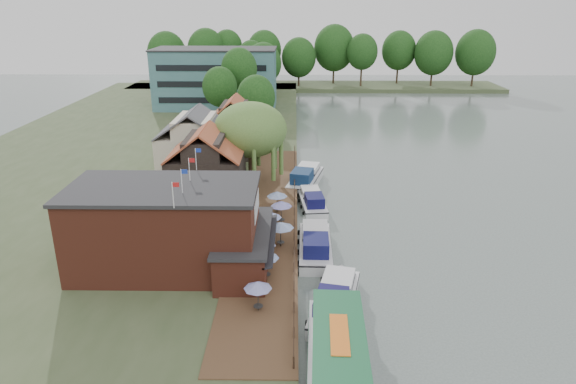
{
  "coord_description": "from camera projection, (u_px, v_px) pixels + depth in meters",
  "views": [
    {
      "loc": [
        -5.29,
        -39.7,
        22.17
      ],
      "look_at": [
        -6.0,
        12.0,
        3.0
      ],
      "focal_mm": 32.0,
      "sensor_mm": 36.0,
      "label": 1
    }
  ],
  "objects": [
    {
      "name": "bank_tree_3",
      "position": [
        259.0,
        77.0,
        114.52
      ],
      "size": [
        6.44,
        6.44,
        10.84
      ],
      "primitive_type": null,
      "color": "#143811",
      "rests_on": "land_bank"
    },
    {
      "name": "bank_tree_1",
      "position": [
        220.0,
        97.0,
        91.65
      ],
      "size": [
        6.21,
        6.21,
        10.63
      ],
      "primitive_type": null,
      "color": "#143811",
      "rests_on": "land_bank"
    },
    {
      "name": "quay_deck",
      "position": [
        269.0,
        216.0,
        53.97
      ],
      "size": [
        6.0,
        50.0,
        0.1
      ],
      "primitive_type": "cube",
      "color": "#47301E",
      "rests_on": "land_bank"
    },
    {
      "name": "bank_tree_5",
      "position": [
        252.0,
        65.0,
        130.83
      ],
      "size": [
        6.98,
        6.98,
        12.32
      ],
      "primitive_type": null,
      "color": "#143811",
      "rests_on": "land_bank"
    },
    {
      "name": "bank_tree_4",
      "position": [
        264.0,
        69.0,
        122.23
      ],
      "size": [
        8.55,
        8.55,
        12.45
      ],
      "primitive_type": null,
      "color": "#143811",
      "rests_on": "land_bank"
    },
    {
      "name": "cruiser_1",
      "position": [
        315.0,
        241.0,
        47.74
      ],
      "size": [
        3.5,
        10.31,
        2.5
      ],
      "primitive_type": null,
      "rotation": [
        0.0,
        0.0,
        -0.02
      ],
      "color": "silver",
      "rests_on": "ground"
    },
    {
      "name": "pub",
      "position": [
        189.0,
        227.0,
        42.48
      ],
      "size": [
        20.0,
        11.0,
        7.3
      ],
      "primitive_type": null,
      "color": "maroon",
      "rests_on": "land_bank"
    },
    {
      "name": "land_bank",
      "position": [
        132.0,
        154.0,
        77.88
      ],
      "size": [
        50.0,
        140.0,
        1.0
      ],
      "primitive_type": "cube",
      "color": "#384728",
      "rests_on": "ground"
    },
    {
      "name": "bank_tree_2",
      "position": [
        240.0,
        84.0,
        96.15
      ],
      "size": [
        6.7,
        6.7,
        13.45
      ],
      "primitive_type": null,
      "color": "#143811",
      "rests_on": "land_bank"
    },
    {
      "name": "bank_tree_0",
      "position": [
        256.0,
        106.0,
        83.96
      ],
      "size": [
        6.24,
        6.24,
        10.28
      ],
      "primitive_type": null,
      "color": "#143811",
      "rests_on": "land_bank"
    },
    {
      "name": "willow",
      "position": [
        251.0,
        146.0,
        60.65
      ],
      "size": [
        8.6,
        8.6,
        10.43
      ],
      "primitive_type": null,
      "color": "#476B2D",
      "rests_on": "land_bank"
    },
    {
      "name": "cottage_b",
      "position": [
        196.0,
        143.0,
        65.76
      ],
      "size": [
        9.6,
        8.6,
        8.5
      ],
      "primitive_type": null,
      "color": "beige",
      "rests_on": "land_bank"
    },
    {
      "name": "umbrella_4",
      "position": [
        271.0,
        224.0,
        49.03
      ],
      "size": [
        2.01,
        2.01,
        2.38
      ],
      "primitive_type": null,
      "color": "#1C379B",
      "rests_on": "quay_deck"
    },
    {
      "name": "cruiser_3",
      "position": [
        305.0,
        176.0,
        65.68
      ],
      "size": [
        5.8,
        11.16,
        2.61
      ],
      "primitive_type": null,
      "rotation": [
        0.0,
        0.0,
        -0.23
      ],
      "color": "silver",
      "rests_on": "ground"
    },
    {
      "name": "cottage_c",
      "position": [
        235.0,
        127.0,
        74.15
      ],
      "size": [
        7.6,
        7.6,
        8.5
      ],
      "primitive_type": null,
      "color": "black",
      "rests_on": "land_bank"
    },
    {
      "name": "cottage_a",
      "position": [
        206.0,
        166.0,
        56.35
      ],
      "size": [
        8.6,
        7.6,
        8.5
      ],
      "primitive_type": null,
      "color": "black",
      "rests_on": "land_bank"
    },
    {
      "name": "tour_boat",
      "position": [
        339.0,
        362.0,
        31.32
      ],
      "size": [
        4.6,
        14.42,
        3.11
      ],
      "primitive_type": null,
      "rotation": [
        0.0,
        0.0,
        -0.04
      ],
      "color": "silver",
      "rests_on": "ground"
    },
    {
      "name": "cruiser_2",
      "position": [
        312.0,
        199.0,
        58.55
      ],
      "size": [
        3.89,
        9.28,
        2.15
      ],
      "primitive_type": null,
      "rotation": [
        0.0,
        0.0,
        0.11
      ],
      "color": "silver",
      "rests_on": "ground"
    },
    {
      "name": "umbrella_6",
      "position": [
        277.0,
        202.0,
        54.35
      ],
      "size": [
        2.19,
        2.19,
        2.38
      ],
      "primitive_type": null,
      "color": "navy",
      "rests_on": "quay_deck"
    },
    {
      "name": "swan",
      "position": [
        315.0,
        373.0,
        32.36
      ],
      "size": [
        0.44,
        0.44,
        0.44
      ],
      "primitive_type": "sphere",
      "color": "white",
      "rests_on": "ground"
    },
    {
      "name": "umbrella_0",
      "position": [
        258.0,
        296.0,
        36.93
      ],
      "size": [
        2.06,
        2.06,
        2.38
      ],
      "primitive_type": null,
      "color": "navy",
      "rests_on": "quay_deck"
    },
    {
      "name": "umbrella_5",
      "position": [
        281.0,
        212.0,
        51.74
      ],
      "size": [
        2.18,
        2.18,
        2.38
      ],
      "primitive_type": null,
      "color": "#1D1B98",
      "rests_on": "quay_deck"
    },
    {
      "name": "cruiser_0",
      "position": [
        335.0,
        296.0,
        38.93
      ],
      "size": [
        5.38,
        10.56,
        2.45
      ],
      "primitive_type": null,
      "rotation": [
        0.0,
        0.0,
        -0.22
      ],
      "color": "silver",
      "rests_on": "ground"
    },
    {
      "name": "umbrella_2",
      "position": [
        264.0,
        252.0,
        43.42
      ],
      "size": [
        2.09,
        2.09,
        2.38
      ],
      "primitive_type": null,
      "color": "navy",
      "rests_on": "quay_deck"
    },
    {
      "name": "hotel_block",
      "position": [
        216.0,
        78.0,
        108.28
      ],
      "size": [
        25.4,
        12.4,
        12.3
      ],
      "primitive_type": null,
      "color": "#38666B",
      "rests_on": "land_bank"
    },
    {
      "name": "umbrella_3",
      "position": [
        281.0,
        234.0,
        46.83
      ],
      "size": [
        2.45,
        2.45,
        2.38
      ],
      "primitive_type": null,
      "color": "navy",
      "rests_on": "quay_deck"
    },
    {
      "name": "ground",
      "position": [
        355.0,
        272.0,
        44.86
      ],
      "size": [
        260.0,
        260.0,
        0.0
      ],
      "primitive_type": "plane",
      "color": "#4E5B57",
      "rests_on": "ground"
    },
    {
      "name": "quay_rail",
      "position": [
        294.0,
        210.0,
        54.25
      ],
      "size": [
        0.2,
        49.0,
        1.0
      ],
      "primitive_type": null,
      "color": "black",
      "rests_on": "land_bank"
    },
    {
      "name": "umbrella_1",
      "position": [
        266.0,
        265.0,
        41.28
      ],
      "size": [
        2.11,
        2.11,
        2.38
      ],
      "primitive_type": null,
      "color": "#1C429A",
      "rests_on": "quay_deck"
    }
  ]
}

